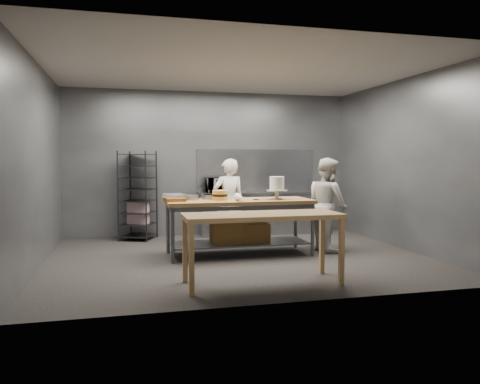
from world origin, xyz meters
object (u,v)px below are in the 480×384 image
object	(u,v)px
work_table	(239,221)
chef_behind	(229,202)
microwave	(220,185)
layer_cake	(220,195)
near_counter	(263,220)
speed_rack	(138,196)
chef_right	(327,204)
frosted_cake_stand	(277,185)

from	to	relation	value
work_table	chef_behind	world-z (taller)	chef_behind
microwave	layer_cake	bearing A→B (deg)	-101.34
near_counter	layer_cake	xyz separation A→B (m)	(-0.18, 1.82, 0.19)
speed_rack	chef_right	bearing A→B (deg)	-31.26
work_table	chef_right	xyz separation A→B (m)	(1.59, 0.01, 0.23)
near_counter	chef_behind	bearing A→B (deg)	86.66
layer_cake	chef_behind	bearing A→B (deg)	68.12
microwave	layer_cake	size ratio (longest dim) A/B	2.17
microwave	speed_rack	bearing A→B (deg)	-177.24
speed_rack	microwave	world-z (taller)	speed_rack
chef_right	microwave	xyz separation A→B (m)	(-1.50, 2.00, 0.24)
near_counter	microwave	bearing A→B (deg)	86.64
near_counter	chef_right	distance (m)	2.52
near_counter	microwave	size ratio (longest dim) A/B	3.69
chef_right	frosted_cake_stand	size ratio (longest dim) A/B	4.24
speed_rack	layer_cake	bearing A→B (deg)	-57.12
work_table	chef_behind	distance (m)	0.85
work_table	chef_right	bearing A→B (deg)	0.42
work_table	layer_cake	bearing A→B (deg)	-178.39
work_table	layer_cake	size ratio (longest dim) A/B	9.62
microwave	near_counter	bearing A→B (deg)	-93.36
chef_behind	near_counter	bearing A→B (deg)	80.86
work_table	microwave	distance (m)	2.07
near_counter	layer_cake	world-z (taller)	layer_cake
near_counter	layer_cake	size ratio (longest dim) A/B	8.02
layer_cake	chef_right	bearing A→B (deg)	0.62
chef_right	frosted_cake_stand	xyz separation A→B (m)	(-0.97, -0.14, 0.35)
work_table	layer_cake	distance (m)	0.54
speed_rack	chef_behind	bearing A→B (deg)	-34.88
frosted_cake_stand	layer_cake	world-z (taller)	frosted_cake_stand
microwave	frosted_cake_stand	size ratio (longest dim) A/B	1.43
speed_rack	layer_cake	xyz separation A→B (m)	(1.26, -1.94, 0.14)
work_table	chef_right	size ratio (longest dim) A/B	1.49
work_table	near_counter	world-z (taller)	work_table
microwave	work_table	bearing A→B (deg)	-92.36
speed_rack	layer_cake	world-z (taller)	speed_rack
frosted_cake_stand	layer_cake	size ratio (longest dim) A/B	1.52
work_table	speed_rack	world-z (taller)	speed_rack
near_counter	microwave	distance (m)	3.85
chef_behind	chef_right	xyz separation A→B (m)	(1.57, -0.81, 0.01)
near_counter	frosted_cake_stand	xyz separation A→B (m)	(0.76, 1.70, 0.34)
chef_right	microwave	distance (m)	2.51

